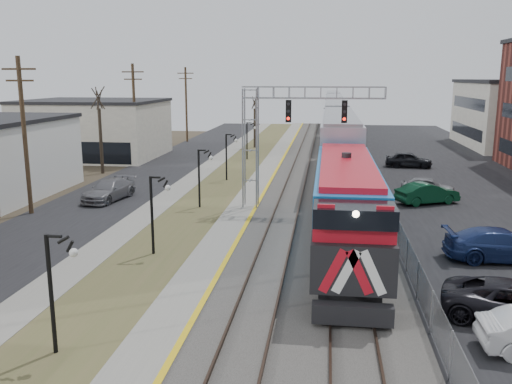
# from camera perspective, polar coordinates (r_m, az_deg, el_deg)

# --- Properties ---
(street_west) EXTENTS (7.00, 120.00, 0.04)m
(street_west) POSITION_cam_1_polar(r_m,az_deg,el_deg) (45.74, -13.09, 0.74)
(street_west) COLOR black
(street_west) RESTS_ON ground
(sidewalk) EXTENTS (2.00, 120.00, 0.08)m
(sidewalk) POSITION_cam_1_polar(r_m,az_deg,el_deg) (44.37, -7.63, 0.63)
(sidewalk) COLOR gray
(sidewalk) RESTS_ON ground
(grass_median) EXTENTS (4.00, 120.00, 0.06)m
(grass_median) POSITION_cam_1_polar(r_m,az_deg,el_deg) (43.69, -3.83, 0.52)
(grass_median) COLOR #4F532C
(grass_median) RESTS_ON ground
(platform) EXTENTS (2.00, 120.00, 0.24)m
(platform) POSITION_cam_1_polar(r_m,az_deg,el_deg) (43.19, 0.07, 0.54)
(platform) COLOR gray
(platform) RESTS_ON ground
(ballast_bed) EXTENTS (8.00, 120.00, 0.20)m
(ballast_bed) POSITION_cam_1_polar(r_m,az_deg,el_deg) (42.85, 6.72, 0.33)
(ballast_bed) COLOR #595651
(ballast_bed) RESTS_ON ground
(parking_lot) EXTENTS (16.00, 120.00, 0.04)m
(parking_lot) POSITION_cam_1_polar(r_m,az_deg,el_deg) (44.39, 22.39, -0.20)
(parking_lot) COLOR black
(parking_lot) RESTS_ON ground
(platform_edge) EXTENTS (0.24, 120.00, 0.01)m
(platform_edge) POSITION_cam_1_polar(r_m,az_deg,el_deg) (43.06, 1.23, 0.67)
(platform_edge) COLOR gold
(platform_edge) RESTS_ON platform
(track_near) EXTENTS (1.58, 120.00, 0.15)m
(track_near) POSITION_cam_1_polar(r_m,az_deg,el_deg) (42.88, 4.05, 0.63)
(track_near) COLOR #2D2119
(track_near) RESTS_ON ballast_bed
(track_far) EXTENTS (1.58, 120.00, 0.15)m
(track_far) POSITION_cam_1_polar(r_m,az_deg,el_deg) (42.83, 8.73, 0.51)
(track_far) COLOR #2D2119
(track_far) RESTS_ON ballast_bed
(train) EXTENTS (3.00, 108.65, 5.33)m
(train) POSITION_cam_1_polar(r_m,az_deg,el_deg) (73.84, 8.34, 7.41)
(train) COLOR #1668B4
(train) RESTS_ON ground
(signal_gantry) EXTENTS (9.00, 1.07, 8.15)m
(signal_gantry) POSITION_cam_1_polar(r_m,az_deg,el_deg) (35.25, 2.20, 6.91)
(signal_gantry) COLOR gray
(signal_gantry) RESTS_ON ground
(lampposts) EXTENTS (0.14, 62.14, 4.00)m
(lampposts) POSITION_cam_1_polar(r_m,az_deg,el_deg) (27.47, -10.71, -2.36)
(lampposts) COLOR black
(lampposts) RESTS_ON ground
(utility_poles) EXTENTS (0.28, 80.28, 10.00)m
(utility_poles) POSITION_cam_1_polar(r_m,az_deg,el_deg) (37.36, -23.17, 5.34)
(utility_poles) COLOR #4C3823
(utility_poles) RESTS_ON ground
(fence) EXTENTS (0.04, 120.00, 1.60)m
(fence) POSITION_cam_1_polar(r_m,az_deg,el_deg) (42.88, 12.36, 1.09)
(fence) COLOR gray
(fence) RESTS_ON ground
(bare_trees) EXTENTS (12.30, 42.30, 5.95)m
(bare_trees) POSITION_cam_1_polar(r_m,az_deg,el_deg) (49.35, -12.92, 4.71)
(bare_trees) COLOR #382D23
(bare_trees) RESTS_ON ground
(car_lot_d) EXTENTS (5.46, 2.45, 1.55)m
(car_lot_d) POSITION_cam_1_polar(r_m,az_deg,el_deg) (28.70, 24.42, -5.16)
(car_lot_d) COLOR navy
(car_lot_d) RESTS_ON ground
(car_lot_e) EXTENTS (4.12, 2.12, 1.34)m
(car_lot_e) POSITION_cam_1_polar(r_m,az_deg,el_deg) (42.53, 17.59, 0.54)
(car_lot_e) COLOR slate
(car_lot_e) RESTS_ON ground
(car_lot_f) EXTENTS (4.67, 3.27, 1.46)m
(car_lot_f) POSITION_cam_1_polar(r_m,az_deg,el_deg) (39.61, 17.58, -0.19)
(car_lot_f) COLOR #0D4126
(car_lot_f) RESTS_ON ground
(car_street_b) EXTENTS (2.88, 5.33, 1.47)m
(car_street_b) POSITION_cam_1_polar(r_m,az_deg,el_deg) (40.27, -15.23, 0.15)
(car_street_b) COLOR slate
(car_street_b) RESTS_ON ground
(car_lot_g) EXTENTS (4.61, 2.22, 1.52)m
(car_lot_g) POSITION_cam_1_polar(r_m,az_deg,el_deg) (55.10, 15.77, 3.26)
(car_lot_g) COLOR black
(car_lot_g) RESTS_ON ground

